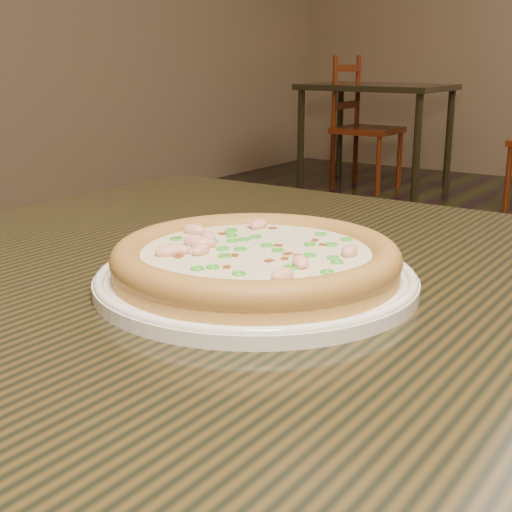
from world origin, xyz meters
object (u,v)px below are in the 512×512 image
Objects in this scene: pizza at (256,259)px; bg_table_left at (377,98)px; plate at (256,278)px; chair_a at (361,128)px; hero_table at (395,399)px.

pizza is 0.26× the size of bg_table_left.
chair_a is at bearing 115.30° from plate.
pizza is 4.71m from bg_table_left.
hero_table and bg_table_left have the same top height.
plate is 0.29× the size of bg_table_left.
plate is at bearing -157.38° from hero_table.
pizza is at bearing -158.19° from plate.
pizza is at bearing -65.96° from bg_table_left.
hero_table is at bearing 22.62° from pizza.
hero_table is at bearing 22.62° from plate.
plate is 4.71m from bg_table_left.
hero_table is 4.10× the size of plate.
bg_table_left is 0.24m from chair_a.
bg_table_left is at bearing 50.39° from chair_a.
plate is 1.12× the size of pizza.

